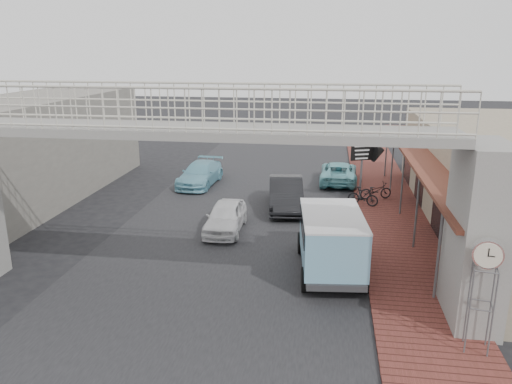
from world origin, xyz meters
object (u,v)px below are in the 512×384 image
(white_hatchback, at_px, (226,217))
(angkot_curb, at_px, (339,172))
(angkot_far, at_px, (200,174))
(angkot_van, at_px, (331,234))
(arrow_sign, at_px, (377,151))
(dark_sedan, at_px, (286,194))
(motorcycle_far, at_px, (363,196))
(motorcycle_near, at_px, (376,191))
(street_clock, at_px, (487,259))

(white_hatchback, bearing_deg, angkot_curb, 60.09)
(angkot_far, bearing_deg, angkot_van, -51.56)
(angkot_far, distance_m, arrow_sign, 9.65)
(white_hatchback, relative_size, angkot_far, 0.83)
(dark_sedan, bearing_deg, motorcycle_far, 4.80)
(angkot_far, height_order, motorcycle_near, angkot_far)
(angkot_curb, distance_m, arrow_sign, 4.28)
(angkot_van, bearing_deg, street_clock, -54.75)
(white_hatchback, bearing_deg, street_clock, -44.69)
(white_hatchback, relative_size, street_clock, 1.23)
(white_hatchback, distance_m, motorcycle_far, 7.10)
(angkot_far, relative_size, arrow_sign, 1.42)
(angkot_van, xyz_separation_m, street_clock, (3.61, -4.14, 1.14))
(angkot_far, bearing_deg, motorcycle_near, -6.37)
(angkot_curb, relative_size, street_clock, 1.47)
(white_hatchback, xyz_separation_m, angkot_far, (-2.88, 6.92, 0.01))
(angkot_curb, xyz_separation_m, street_clock, (3.20, -16.06, 1.92))
(white_hatchback, bearing_deg, motorcycle_far, 34.19)
(angkot_van, xyz_separation_m, arrow_sign, (2.11, 8.50, 1.17))
(white_hatchback, xyz_separation_m, angkot_van, (4.29, -3.41, 0.76))
(angkot_far, xyz_separation_m, motorcycle_near, (9.37, -1.66, -0.10))
(dark_sedan, xyz_separation_m, motorcycle_near, (4.30, 1.91, -0.21))
(white_hatchback, distance_m, arrow_sign, 8.41)
(dark_sedan, bearing_deg, angkot_far, 138.05)
(motorcycle_near, relative_size, arrow_sign, 0.53)
(angkot_far, distance_m, angkot_van, 12.59)
(angkot_far, xyz_separation_m, angkot_van, (7.17, -10.33, 0.74))
(angkot_curb, distance_m, angkot_far, 7.74)
(arrow_sign, bearing_deg, motorcycle_near, 42.58)
(dark_sedan, xyz_separation_m, angkot_far, (-5.07, 3.57, -0.11))
(arrow_sign, bearing_deg, street_clock, -103.93)
(angkot_far, relative_size, angkot_van, 0.94)
(arrow_sign, bearing_deg, angkot_van, -124.64)
(angkot_far, xyz_separation_m, motorcycle_far, (8.68, -2.83, -0.08))
(angkot_curb, bearing_deg, motorcycle_near, 120.22)
(angkot_curb, bearing_deg, street_clock, 102.67)
(motorcycle_near, bearing_deg, dark_sedan, 94.92)
(white_hatchback, relative_size, angkot_van, 0.78)
(white_hatchback, xyz_separation_m, street_clock, (7.90, -7.55, 1.90))
(white_hatchback, height_order, street_clock, street_clock)
(motorcycle_near, bearing_deg, arrow_sign, 134.16)
(motorcycle_near, bearing_deg, motorcycle_far, 130.57)
(motorcycle_far, distance_m, arrow_sign, 2.31)
(dark_sedan, height_order, street_clock, street_clock)
(angkot_curb, relative_size, arrow_sign, 1.41)
(motorcycle_far, bearing_deg, angkot_far, 90.87)
(angkot_curb, xyz_separation_m, angkot_far, (-7.58, -1.59, 0.03))
(motorcycle_far, relative_size, arrow_sign, 0.49)
(angkot_curb, bearing_deg, angkot_far, 13.27)
(street_clock, bearing_deg, motorcycle_near, 107.16)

